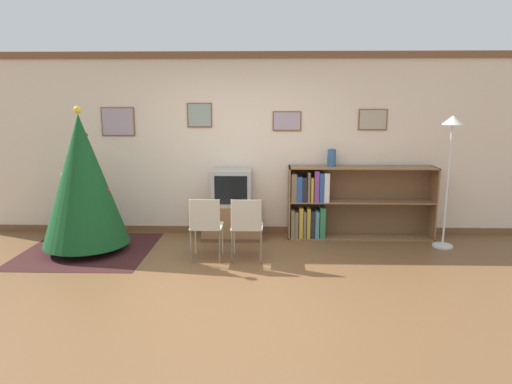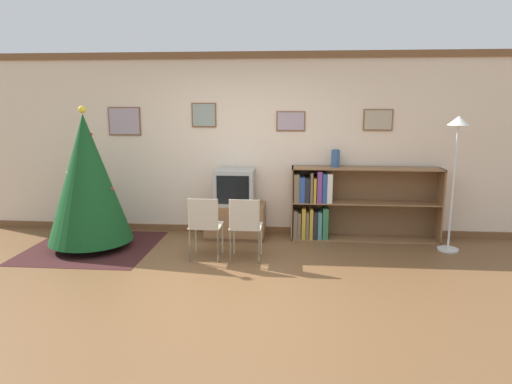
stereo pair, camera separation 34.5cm
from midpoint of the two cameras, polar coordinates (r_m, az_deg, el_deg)
ground_plane at (r=5.11m, az=-4.82°, el=-11.78°), size 24.00×24.00×0.00m
wall_back at (r=6.88m, az=-3.06°, el=5.89°), size 8.55×0.11×2.70m
area_rug at (r=6.72m, az=-21.65°, el=-6.80°), size 1.70×1.64×0.01m
christmas_tree at (r=6.50m, az=-22.27°, el=1.33°), size 1.12×1.12×1.93m
tv_console at (r=6.77m, az=-4.41°, el=-3.64°), size 0.87×0.50×0.51m
television at (r=6.66m, az=-4.48°, el=0.61°), size 0.56×0.49×0.52m
folding_chair_left at (r=5.79m, az=-8.00°, el=-4.10°), size 0.40×0.40×0.82m
folding_chair_right at (r=5.73m, az=-2.90°, el=-4.17°), size 0.40×0.40×0.82m
bookshelf at (r=6.80m, az=8.16°, el=-1.39°), size 2.13×0.36×1.06m
vase at (r=6.73m, az=7.99°, el=4.30°), size 0.12×0.12×0.26m
standing_lamp at (r=6.59m, az=21.79°, el=5.20°), size 0.28×0.28×1.81m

